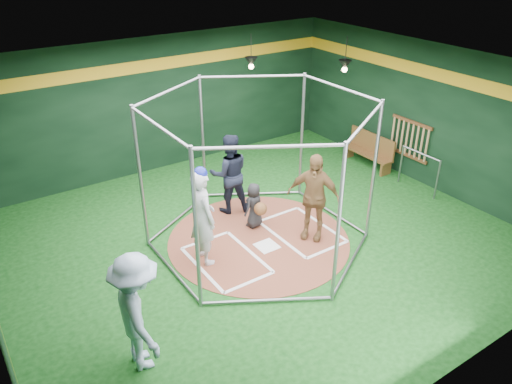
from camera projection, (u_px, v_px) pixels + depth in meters
room_shell at (259, 164)px, 9.67m from camera, size 10.10×9.10×3.53m
clay_disc at (259, 240)px, 10.49m from camera, size 3.80×3.80×0.01m
home_plate at (267, 246)px, 10.26m from camera, size 0.43×0.43×0.01m
batter_box_left at (226, 260)px, 9.83m from camera, size 1.17×1.77×0.01m
batter_box_right at (301, 231)px, 10.77m from camera, size 1.17×1.77×0.01m
batting_cage at (259, 176)px, 9.79m from camera, size 4.05×4.67×3.00m
bat_rack at (409, 139)px, 12.72m from camera, size 0.07×1.25×0.98m
pendant_lamp_near at (251, 62)px, 12.93m from camera, size 0.34×0.34×0.90m
pendant_lamp_far at (345, 65)px, 12.65m from camera, size 0.34×0.34×0.90m
batter_figure at (203, 216)px, 9.40m from camera, size 0.49×0.73×2.01m
visitor_leopard at (313, 197)px, 10.16m from camera, size 1.03×1.17×1.89m
catcher_figure at (255, 206)px, 10.72m from camera, size 0.57×0.62×1.02m
umpire at (229, 174)px, 11.16m from camera, size 1.09×0.97×1.86m
bystander_blue at (138, 313)px, 7.10m from camera, size 0.80×1.29×1.92m
dugout_bench at (369, 149)px, 13.59m from camera, size 0.37×1.58×0.92m
steel_railing at (420, 165)px, 12.19m from camera, size 0.05×1.17×1.01m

